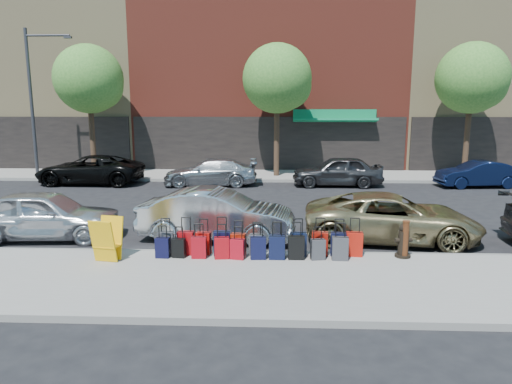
{
  "coord_description": "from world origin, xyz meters",
  "views": [
    {
      "loc": [
        0.37,
        -16.21,
        3.93
      ],
      "look_at": [
        -0.22,
        -1.5,
        1.21
      ],
      "focal_mm": 32.0,
      "sensor_mm": 36.0,
      "label": 1
    }
  ],
  "objects_px": {
    "suitcase_front_5": "(256,245)",
    "car_near_0": "(44,215)",
    "tree_center": "(280,81)",
    "car_near_2": "(392,217)",
    "car_far_0": "(90,170)",
    "bollard": "(405,239)",
    "car_near_1": "(217,215)",
    "tree_left": "(91,81)",
    "car_far_3": "(478,174)",
    "fire_hydrant": "(403,241)",
    "car_far_2": "(337,171)",
    "tree_right": "(474,80)",
    "streetlight": "(34,94)",
    "car_far_1": "(211,172)",
    "display_rack": "(107,240)"
  },
  "relations": [
    {
      "from": "car_far_0",
      "to": "car_far_1",
      "type": "height_order",
      "value": "car_far_0"
    },
    {
      "from": "tree_center",
      "to": "car_far_2",
      "type": "distance_m",
      "value": 6.07
    },
    {
      "from": "car_near_0",
      "to": "bollard",
      "type": "bearing_deg",
      "value": -103.97
    },
    {
      "from": "car_far_1",
      "to": "car_far_2",
      "type": "relative_size",
      "value": 1.05
    },
    {
      "from": "bollard",
      "to": "car_near_1",
      "type": "xyz_separation_m",
      "value": [
        -5.06,
        1.96,
        0.11
      ]
    },
    {
      "from": "car_far_2",
      "to": "tree_center",
      "type": "bearing_deg",
      "value": -130.68
    },
    {
      "from": "display_rack",
      "to": "car_near_0",
      "type": "height_order",
      "value": "car_near_0"
    },
    {
      "from": "fire_hydrant",
      "to": "car_far_2",
      "type": "height_order",
      "value": "car_far_2"
    },
    {
      "from": "car_far_2",
      "to": "tree_left",
      "type": "bearing_deg",
      "value": -100.28
    },
    {
      "from": "tree_right",
      "to": "bollard",
      "type": "bearing_deg",
      "value": -117.28
    },
    {
      "from": "suitcase_front_5",
      "to": "bollard",
      "type": "bearing_deg",
      "value": 7.99
    },
    {
      "from": "suitcase_front_5",
      "to": "car_far_0",
      "type": "bearing_deg",
      "value": 137.25
    },
    {
      "from": "fire_hydrant",
      "to": "bollard",
      "type": "height_order",
      "value": "bollard"
    },
    {
      "from": "fire_hydrant",
      "to": "car_near_0",
      "type": "bearing_deg",
      "value": 159.21
    },
    {
      "from": "car_near_0",
      "to": "car_far_3",
      "type": "bearing_deg",
      "value": -63.85
    },
    {
      "from": "tree_left",
      "to": "car_far_1",
      "type": "xyz_separation_m",
      "value": [
        6.97,
        -2.7,
        -4.72
      ]
    },
    {
      "from": "tree_left",
      "to": "car_far_1",
      "type": "relative_size",
      "value": 1.53
    },
    {
      "from": "tree_left",
      "to": "car_far_1",
      "type": "distance_m",
      "value": 8.84
    },
    {
      "from": "tree_left",
      "to": "tree_right",
      "type": "distance_m",
      "value": 21.0
    },
    {
      "from": "tree_left",
      "to": "car_far_3",
      "type": "distance_m",
      "value": 21.16
    },
    {
      "from": "tree_center",
      "to": "display_rack",
      "type": "distance_m",
      "value": 16.24
    },
    {
      "from": "tree_center",
      "to": "car_near_2",
      "type": "relative_size",
      "value": 1.42
    },
    {
      "from": "tree_center",
      "to": "car_near_1",
      "type": "height_order",
      "value": "tree_center"
    },
    {
      "from": "tree_left",
      "to": "car_far_3",
      "type": "height_order",
      "value": "tree_left"
    },
    {
      "from": "car_near_2",
      "to": "display_rack",
      "type": "bearing_deg",
      "value": 115.18
    },
    {
      "from": "bollard",
      "to": "car_far_2",
      "type": "bearing_deg",
      "value": 90.67
    },
    {
      "from": "tree_left",
      "to": "car_near_0",
      "type": "bearing_deg",
      "value": -75.31
    },
    {
      "from": "suitcase_front_5",
      "to": "car_near_0",
      "type": "bearing_deg",
      "value": 174.47
    },
    {
      "from": "bollard",
      "to": "car_far_3",
      "type": "distance_m",
      "value": 13.61
    },
    {
      "from": "car_near_2",
      "to": "car_near_1",
      "type": "bearing_deg",
      "value": 97.84
    },
    {
      "from": "bollard",
      "to": "car_far_0",
      "type": "bearing_deg",
      "value": 137.4
    },
    {
      "from": "streetlight",
      "to": "car_far_0",
      "type": "distance_m",
      "value": 5.56
    },
    {
      "from": "bollard",
      "to": "car_near_2",
      "type": "relative_size",
      "value": 0.19
    },
    {
      "from": "streetlight",
      "to": "display_rack",
      "type": "distance_m",
      "value": 17.28
    },
    {
      "from": "tree_center",
      "to": "car_near_1",
      "type": "distance_m",
      "value": 13.42
    },
    {
      "from": "tree_center",
      "to": "streetlight",
      "type": "height_order",
      "value": "streetlight"
    },
    {
      "from": "tree_center",
      "to": "bollard",
      "type": "relative_size",
      "value": 7.44
    },
    {
      "from": "suitcase_front_5",
      "to": "car_far_0",
      "type": "xyz_separation_m",
      "value": [
        -9.18,
        11.84,
        0.33
      ]
    },
    {
      "from": "suitcase_front_5",
      "to": "car_far_0",
      "type": "height_order",
      "value": "car_far_0"
    },
    {
      "from": "car_far_1",
      "to": "streetlight",
      "type": "bearing_deg",
      "value": -104.62
    },
    {
      "from": "bollard",
      "to": "car_near_1",
      "type": "height_order",
      "value": "car_near_1"
    },
    {
      "from": "tree_center",
      "to": "car_near_1",
      "type": "bearing_deg",
      "value": -99.04
    },
    {
      "from": "suitcase_front_5",
      "to": "car_far_1",
      "type": "xyz_separation_m",
      "value": [
        -2.8,
        11.6,
        0.27
      ]
    },
    {
      "from": "tree_left",
      "to": "fire_hydrant",
      "type": "relative_size",
      "value": 8.14
    },
    {
      "from": "tree_right",
      "to": "streetlight",
      "type": "bearing_deg",
      "value": -178.33
    },
    {
      "from": "car_near_1",
      "to": "car_far_1",
      "type": "height_order",
      "value": "car_near_1"
    },
    {
      "from": "car_far_0",
      "to": "car_far_2",
      "type": "bearing_deg",
      "value": 90.84
    },
    {
      "from": "streetlight",
      "to": "car_near_0",
      "type": "distance_m",
      "value": 13.95
    },
    {
      "from": "tree_left",
      "to": "streetlight",
      "type": "relative_size",
      "value": 0.91
    },
    {
      "from": "bollard",
      "to": "car_near_0",
      "type": "height_order",
      "value": "car_near_0"
    }
  ]
}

